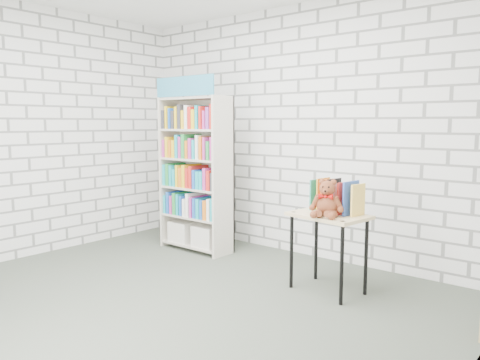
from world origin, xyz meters
The scene contains 6 objects.
ground centered at (0.00, 0.00, 0.00)m, with size 4.50×4.50×0.00m, color #41493D.
room_shell centered at (0.00, 0.00, 1.78)m, with size 4.52×4.02×2.81m.
bookshelf centered at (-0.98, 1.36, 0.92)m, with size 0.90×0.35×2.01m.
display_table centered at (0.91, 1.11, 0.60)m, with size 0.71×0.54×0.70m.
table_books centered at (0.92, 1.22, 0.84)m, with size 0.48×0.27×0.27m.
teddy_bear centered at (0.94, 1.01, 0.83)m, with size 0.29×0.29×0.32m.
Camera 1 is at (2.88, -2.50, 1.50)m, focal length 35.00 mm.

